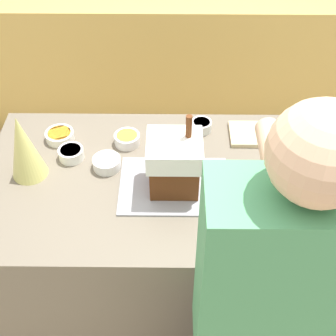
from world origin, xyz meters
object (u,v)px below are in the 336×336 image
candy_bowl_near_tray_right (258,177)px  person (267,326)px  baking_tray (174,185)px  candy_bowl_far_right (201,126)px  candy_bowl_near_tray_left (296,176)px  gingerbread_house (174,163)px  candy_bowl_far_left (127,139)px  candy_bowl_front_corner (71,153)px  decorative_tree (23,147)px  candy_bowl_beside_tree (60,135)px  candy_bowl_center_rear (107,163)px  cookbook (250,134)px

candy_bowl_near_tray_right → person: person is taller
baking_tray → person: person is taller
baking_tray → candy_bowl_near_tray_right: (0.34, 0.03, 0.02)m
candy_bowl_far_right → candy_bowl_near_tray_left: bearing=-40.6°
candy_bowl_near_tray_right → gingerbread_house: bearing=-174.8°
gingerbread_house → candy_bowl_near_tray_left: size_ratio=2.41×
candy_bowl_near_tray_left → candy_bowl_far_left: size_ratio=1.19×
gingerbread_house → candy_bowl_front_corner: 0.48m
person → candy_bowl_front_corner: bearing=134.2°
baking_tray → decorative_tree: bearing=173.4°
baking_tray → candy_bowl_far_left: 0.34m
candy_bowl_beside_tree → candy_bowl_far_left: 0.31m
candy_bowl_far_left → baking_tray: bearing=-51.6°
gingerbread_house → candy_bowl_beside_tree: 0.60m
candy_bowl_near_tray_right → candy_bowl_front_corner: (-0.78, 0.13, 0.00)m
candy_bowl_beside_tree → person: person is taller
gingerbread_house → candy_bowl_beside_tree: gingerbread_house is taller
candy_bowl_far_right → candy_bowl_beside_tree: (-0.64, -0.07, -0.01)m
decorative_tree → candy_bowl_far_right: decorative_tree is taller
decorative_tree → candy_bowl_near_tray_left: (1.09, -0.03, -0.12)m
candy_bowl_near_tray_right → candy_bowl_center_rear: bearing=172.9°
gingerbread_house → baking_tray: bearing=-149.4°
gingerbread_house → candy_bowl_front_corner: (-0.44, 0.17, -0.10)m
candy_bowl_far_right → gingerbread_house: bearing=-109.1°
decorative_tree → candy_bowl_far_right: 0.79m
candy_bowl_near_tray_left → candy_bowl_beside_tree: size_ratio=1.06×
baking_tray → candy_bowl_front_corner: size_ratio=4.07×
candy_bowl_center_rear → person: bearing=-50.4°
candy_bowl_far_left → person: (0.51, -0.86, -0.05)m
candy_bowl_beside_tree → cookbook: size_ratio=0.67×
baking_tray → decorative_tree: (-0.60, 0.07, 0.14)m
candy_bowl_near_tray_left → person: (-0.20, -0.63, -0.04)m
candy_bowl_far_right → candy_bowl_center_rear: (-0.41, -0.25, -0.00)m
baking_tray → candy_bowl_far_left: bearing=128.4°
gingerbread_house → candy_bowl_far_right: (0.12, 0.36, -0.10)m
gingerbread_house → candy_bowl_near_tray_left: bearing=4.5°
candy_bowl_near_tray_right → candy_bowl_front_corner: candy_bowl_front_corner is taller
candy_bowl_far_left → cookbook: bearing=5.9°
candy_bowl_near_tray_right → candy_bowl_far_right: size_ratio=1.50×
decorative_tree → candy_bowl_near_tray_right: size_ratio=2.10×
gingerbread_house → candy_bowl_far_left: (-0.21, 0.26, -0.10)m
candy_bowl_near_tray_right → candy_bowl_far_right: candy_bowl_far_right is taller
decorative_tree → cookbook: 0.99m
baking_tray → gingerbread_house: 0.13m
gingerbread_house → person: bearing=-63.4°
candy_bowl_far_right → candy_bowl_far_left: 0.35m
candy_bowl_near_tray_right → candy_bowl_center_rear: candy_bowl_center_rear is taller
gingerbread_house → candy_bowl_near_tray_right: (0.34, 0.03, -0.11)m
gingerbread_house → candy_bowl_far_right: size_ratio=3.52×
candy_bowl_front_corner → candy_bowl_center_rear: 0.17m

